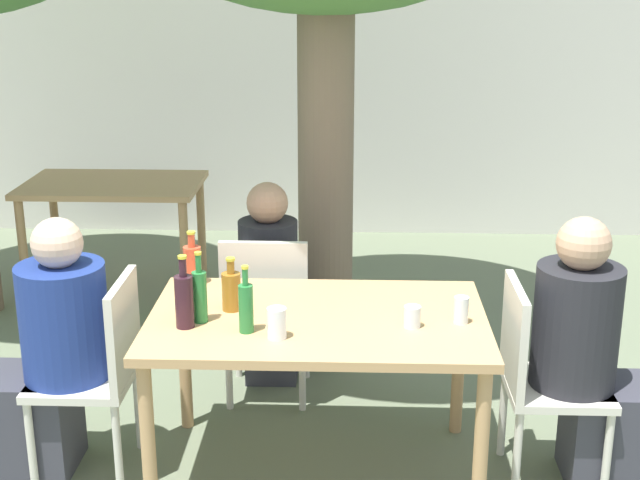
{
  "coord_description": "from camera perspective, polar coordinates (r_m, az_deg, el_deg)",
  "views": [
    {
      "loc": [
        0.15,
        -3.57,
        2.23
      ],
      "look_at": [
        0.0,
        0.3,
        1.02
      ],
      "focal_mm": 50.0,
      "sensor_mm": 36.0,
      "label": 1
    }
  ],
  "objects": [
    {
      "name": "patio_chair_1",
      "position": [
        4.04,
        13.77,
        -8.18
      ],
      "size": [
        0.44,
        0.44,
        0.92
      ],
      "rotation": [
        0.0,
        0.0,
        1.57
      ],
      "color": "beige",
      "rests_on": "ground_plane"
    },
    {
      "name": "cafe_building_wall",
      "position": [
        7.45,
        1.05,
        10.98
      ],
      "size": [
        10.0,
        0.08,
        2.8
      ],
      "color": "beige",
      "rests_on": "ground_plane"
    },
    {
      "name": "dining_table_back",
      "position": [
        6.38,
        -13.08,
        2.74
      ],
      "size": [
        1.22,
        0.79,
        0.77
      ],
      "color": "tan",
      "rests_on": "ground_plane"
    },
    {
      "name": "person_seated_2",
      "position": [
        4.84,
        -3.18,
        -3.44
      ],
      "size": [
        0.31,
        0.56,
        1.15
      ],
      "rotation": [
        0.0,
        0.0,
        3.14
      ],
      "color": "#383842",
      "rests_on": "ground_plane"
    },
    {
      "name": "drinking_glass_1",
      "position": [
        3.75,
        5.93,
        -4.9
      ],
      "size": [
        0.07,
        0.07,
        0.09
      ],
      "color": "silver",
      "rests_on": "dining_table_front"
    },
    {
      "name": "patio_chair_0",
      "position": [
        4.11,
        -13.85,
        -7.73
      ],
      "size": [
        0.44,
        0.44,
        0.92
      ],
      "rotation": [
        0.0,
        0.0,
        -1.57
      ],
      "color": "beige",
      "rests_on": "ground_plane"
    },
    {
      "name": "patio_chair_2",
      "position": [
        4.61,
        -3.45,
        -4.38
      ],
      "size": [
        0.44,
        0.44,
        0.92
      ],
      "rotation": [
        0.0,
        0.0,
        3.14
      ],
      "color": "beige",
      "rests_on": "ground_plane"
    },
    {
      "name": "drinking_glass_2",
      "position": [
        3.81,
        9.02,
        -4.45
      ],
      "size": [
        0.06,
        0.06,
        0.12
      ],
      "color": "silver",
      "rests_on": "dining_table_front"
    },
    {
      "name": "green_bottle_3",
      "position": [
        3.67,
        -4.76,
        -4.27
      ],
      "size": [
        0.06,
        0.06,
        0.29
      ],
      "color": "#287A38",
      "rests_on": "dining_table_front"
    },
    {
      "name": "ground_plane",
      "position": [
        4.21,
        -0.16,
        -14.63
      ],
      "size": [
        30.0,
        30.0,
        0.0
      ],
      "primitive_type": "plane",
      "color": "#667056"
    },
    {
      "name": "soda_bottle_2",
      "position": [
        4.24,
        -8.17,
        -1.5
      ],
      "size": [
        0.08,
        0.08,
        0.26
      ],
      "color": "#DB4C2D",
      "rests_on": "dining_table_front"
    },
    {
      "name": "dining_table_front",
      "position": [
        3.89,
        -0.17,
        -6.01
      ],
      "size": [
        1.46,
        0.93,
        0.77
      ],
      "color": "tan",
      "rests_on": "ground_plane"
    },
    {
      "name": "person_seated_0",
      "position": [
        4.17,
        -16.96,
        -7.32
      ],
      "size": [
        0.59,
        0.38,
        1.2
      ],
      "rotation": [
        0.0,
        0.0,
        -1.57
      ],
      "color": "#383842",
      "rests_on": "ground_plane"
    },
    {
      "name": "drinking_glass_0",
      "position": [
        3.62,
        -2.78,
        -5.33
      ],
      "size": [
        0.08,
        0.08,
        0.13
      ],
      "color": "white",
      "rests_on": "dining_table_front"
    },
    {
      "name": "person_seated_1",
      "position": [
        4.08,
        17.02,
        -7.69
      ],
      "size": [
        0.58,
        0.37,
        1.23
      ],
      "rotation": [
        0.0,
        0.0,
        1.57
      ],
      "color": "#383842",
      "rests_on": "ground_plane"
    },
    {
      "name": "green_bottle_4",
      "position": [
        3.79,
        -7.71,
        -3.49
      ],
      "size": [
        0.06,
        0.06,
        0.31
      ],
      "color": "#287A38",
      "rests_on": "dining_table_front"
    },
    {
      "name": "wine_bottle_1",
      "position": [
        3.74,
        -8.69,
        -3.79
      ],
      "size": [
        0.08,
        0.08,
        0.31
      ],
      "color": "#331923",
      "rests_on": "dining_table_front"
    },
    {
      "name": "amber_bottle_0",
      "position": [
        3.91,
        -5.7,
        -3.2
      ],
      "size": [
        0.08,
        0.08,
        0.24
      ],
      "color": "#9E661E",
      "rests_on": "dining_table_front"
    }
  ]
}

